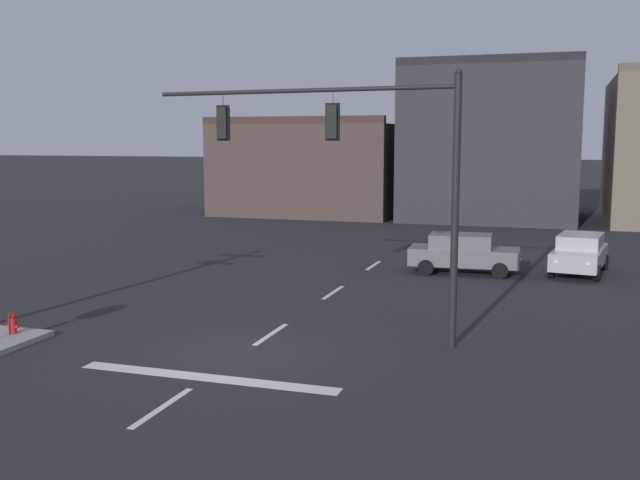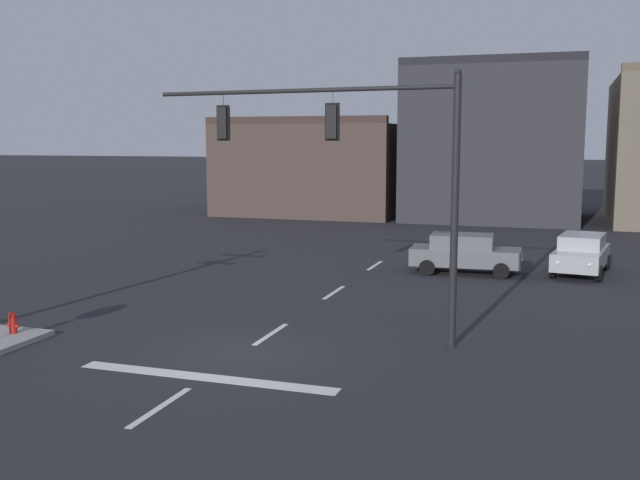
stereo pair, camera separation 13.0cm
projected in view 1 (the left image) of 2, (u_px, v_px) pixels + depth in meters
ground_plane at (242, 354)px, 18.77m from camera, size 400.00×400.00×0.00m
stop_bar_paint at (207, 377)px, 16.88m from camera, size 6.40×0.50×0.01m
lane_centreline at (271, 334)px, 20.66m from camera, size 0.16×26.40×0.01m
signal_mast_near_side at (361, 155)px, 19.75m from camera, size 8.92×0.87×7.20m
car_lot_nearside at (580, 253)px, 29.93m from camera, size 2.41×4.63×1.61m
car_lot_middle at (463, 253)px, 30.00m from camera, size 4.54×2.11×1.61m
fire_hydrant at (13, 327)px, 20.13m from camera, size 0.40×0.30×0.75m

